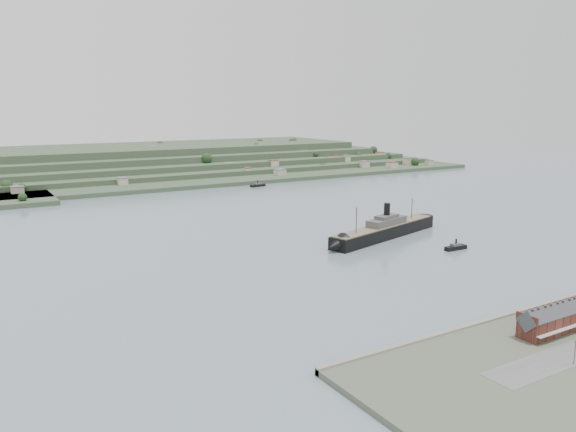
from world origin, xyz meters
TOP-DOWN VIEW (x-y plane):
  - ground at (0.00, 0.00)m, footprint 1400.00×1400.00m
  - terrace_row at (-10.00, -168.02)m, footprint 55.60×9.80m
  - far_peninsula at (27.91, 393.10)m, footprint 760.00×309.00m
  - steamship at (24.64, -20.94)m, footprint 105.01×39.42m
  - tugboat at (42.41, -63.99)m, footprint 14.38×4.19m
  - ferry_west at (-150.73, 225.00)m, footprint 18.89×5.50m
  - ferry_east at (64.57, 216.65)m, footprint 17.28×7.51m

SIDE VIEW (x-z plane):
  - ground at x=0.00m, z-range 0.00..0.00m
  - ferry_east at x=64.57m, z-range -1.63..4.65m
  - tugboat at x=42.41m, z-range -1.65..4.78m
  - ferry_west at x=-150.73m, z-range -1.83..5.23m
  - steamship at x=24.64m, z-range -8.11..17.60m
  - terrace_row at x=-10.00m, z-range 1.30..12.38m
  - far_peninsula at x=27.91m, z-range -3.12..26.88m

